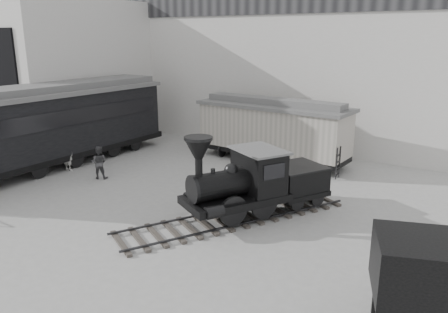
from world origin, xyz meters
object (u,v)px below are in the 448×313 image
Objects in this scene: passenger_coach at (50,126)px; coal_hopper at (428,277)px; locomotive at (251,186)px; visitor_a at (67,153)px; boxcar at (273,129)px; visitor_b at (99,162)px.

passenger_coach is 5.55× the size of coal_hopper.
locomotive is 4.89× the size of visitor_a.
locomotive is 0.60× the size of passenger_coach.
boxcar is 0.58× the size of passenger_coach.
visitor_a is (-10.98, 0.42, -0.29)m from locomotive.
visitor_a is at bearing -29.48° from visitor_b.
passenger_coach is 8.19× the size of visitor_a.
visitor_a is 0.68× the size of coal_hopper.
locomotive reaches higher than visitor_b.
visitor_b is (3.67, -0.18, -1.42)m from passenger_coach.
passenger_coach is at bearing 147.70° from coal_hopper.
coal_hopper is (18.89, -4.88, -0.61)m from passenger_coach.
boxcar is 3.21× the size of coal_hopper.
locomotive is 5.59× the size of visitor_b.
visitor_a is at bearing -134.82° from boxcar.
visitor_b is at bearing -124.38° from boxcar.
passenger_coach reaches higher than visitor_b.
locomotive is 8.03m from coal_hopper.
passenger_coach reaches higher than boxcar.
boxcar is 4.74× the size of visitor_a.
boxcar is (-2.61, 7.48, 0.64)m from locomotive.
visitor_b is (-8.53, 0.28, -0.40)m from locomotive.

